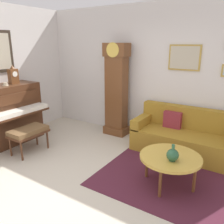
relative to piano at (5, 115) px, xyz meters
name	(u,v)px	position (x,y,z in m)	size (l,w,h in m)	color
ground_plane	(77,189)	(2.23, -0.41, -0.66)	(6.40, 6.00, 0.10)	beige
wall_back	(149,73)	(2.25, 1.99, 0.79)	(5.30, 0.13, 2.80)	silver
area_rug	(166,182)	(3.30, 0.40, -0.61)	(2.10, 1.50, 0.01)	#4C1E2D
piano	(5,115)	(0.00, 0.00, 0.00)	(0.87, 1.44, 1.21)	#4C2B19
piano_bench	(28,132)	(0.73, -0.02, -0.21)	(0.42, 0.70, 0.48)	#4C2B19
grandfather_clock	(116,93)	(1.62, 1.69, 0.35)	(0.52, 0.34, 2.03)	brown
couch	(185,137)	(3.23, 1.56, -0.30)	(1.90, 0.80, 0.84)	olive
coffee_table	(170,158)	(3.34, 0.39, -0.19)	(0.88, 0.88, 0.46)	gold
mantel_clock	(13,75)	(0.00, 0.30, 0.77)	(0.13, 0.18, 0.38)	brown
teacup	(6,84)	(0.06, 0.07, 0.62)	(0.12, 0.12, 0.06)	beige
green_jug	(173,155)	(3.40, 0.26, -0.07)	(0.17, 0.17, 0.24)	#234C33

